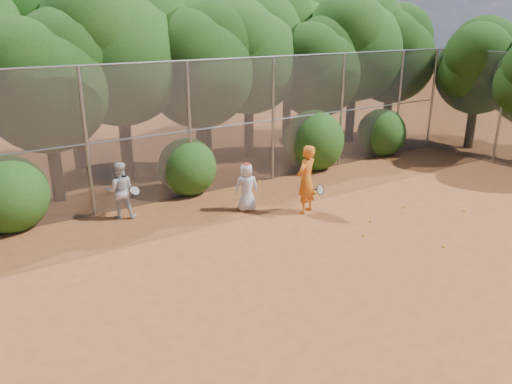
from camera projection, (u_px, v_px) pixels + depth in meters
ground at (356, 261)px, 11.08m from camera, size 80.00×80.00×0.00m
fence_back at (216, 126)px, 15.07m from camera, size 20.05×0.09×4.03m
fence_side at (501, 108)px, 18.02m from camera, size 0.09×6.09×4.03m
tree_2 at (45, 77)px, 13.74m from camera, size 3.99×3.47×5.47m
tree_3 at (119, 43)px, 15.59m from camera, size 4.89×4.26×6.70m
tree_4 at (199, 62)px, 16.63m from camera, size 4.19×3.64×5.73m
tree_5 at (249, 49)px, 18.48m from camera, size 4.51×3.92×6.17m
tree_6 at (318, 64)px, 19.18m from camera, size 3.86×3.36×5.29m
tree_7 at (355, 40)px, 20.71m from camera, size 4.77×4.14×6.53m
tree_8 at (393, 51)px, 21.67m from camera, size 4.25×3.70×5.82m
tree_10 at (67, 34)px, 16.72m from camera, size 5.15×4.48×7.06m
tree_11 at (205, 45)px, 19.17m from camera, size 4.64×4.03×6.35m
tree_12 at (289, 34)px, 21.90m from camera, size 5.02×4.37×6.88m
tree_13 at (480, 63)px, 19.92m from camera, size 3.86×3.36×5.29m
bush_0 at (8, 191)px, 12.57m from camera, size 2.00×2.00×2.00m
bush_1 at (187, 164)px, 15.22m from camera, size 1.80×1.80×1.80m
bush_2 at (313, 138)px, 17.78m from camera, size 2.20×2.20×2.20m
bush_3 at (382, 131)px, 19.66m from camera, size 1.90×1.90×1.90m
player_yellow at (306, 180)px, 13.60m from camera, size 0.91×0.67×1.91m
player_teen at (247, 187)px, 13.84m from camera, size 0.76×0.61×1.39m
player_white at (120, 190)px, 13.28m from camera, size 0.93×0.85×1.56m
ball_0 at (403, 207)px, 14.21m from camera, size 0.07×0.07×0.07m
ball_1 at (370, 221)px, 13.21m from camera, size 0.07×0.07×0.07m
ball_2 at (444, 246)px, 11.73m from camera, size 0.07×0.07×0.07m
ball_3 at (464, 210)px, 13.97m from camera, size 0.07×0.07×0.07m
ball_4 at (363, 235)px, 12.33m from camera, size 0.07×0.07×0.07m
ball_5 at (315, 193)px, 15.34m from camera, size 0.07×0.07×0.07m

